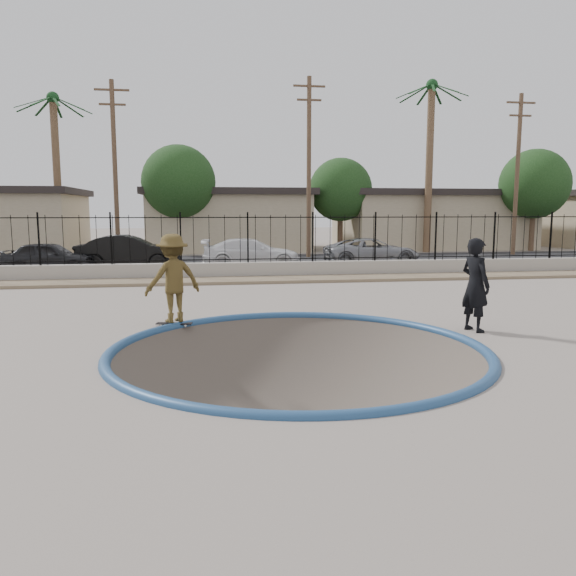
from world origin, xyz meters
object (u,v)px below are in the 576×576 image
(skater, at_px, (173,283))
(car_b, at_px, (129,252))
(videographer, at_px, (475,285))
(car_a, at_px, (50,257))
(car_c, at_px, (252,253))
(skateboard, at_px, (174,323))
(car_d, at_px, (372,251))

(skater, distance_m, car_b, 12.78)
(videographer, relative_size, car_a, 0.54)
(videographer, relative_size, car_c, 0.45)
(car_a, bearing_deg, videographer, -132.89)
(skateboard, relative_size, car_d, 0.18)
(car_d, bearing_deg, skateboard, 144.29)
(skater, distance_m, car_a, 13.06)
(videographer, height_order, car_b, videographer)
(skateboard, distance_m, videographer, 6.62)
(skateboard, bearing_deg, car_b, 111.97)
(skater, xyz_separation_m, car_d, (8.53, 12.75, -0.32))
(skateboard, relative_size, car_b, 0.19)
(car_b, xyz_separation_m, car_d, (11.01, 0.22, -0.11))
(car_a, relative_size, car_c, 0.84)
(car_c, bearing_deg, car_b, 94.57)
(skater, relative_size, car_d, 0.44)
(skateboard, height_order, car_d, car_d)
(videographer, height_order, car_a, videographer)
(videographer, bearing_deg, car_d, -26.83)
(skater, xyz_separation_m, car_a, (-5.59, 11.80, -0.32))
(skater, height_order, car_c, skater)
(skater, relative_size, videographer, 0.98)
(car_b, relative_size, car_d, 0.99)
(videographer, xyz_separation_m, car_a, (-11.96, 13.30, -0.33))
(car_c, relative_size, car_d, 0.98)
(skater, relative_size, car_c, 0.45)
(car_a, bearing_deg, skater, -149.52)
(car_b, bearing_deg, car_d, -88.60)
(skateboard, relative_size, car_a, 0.22)
(skateboard, height_order, car_c, car_c)
(car_a, bearing_deg, car_d, -81.01)
(skateboard, bearing_deg, skater, 176.72)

